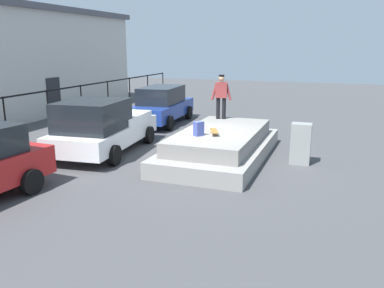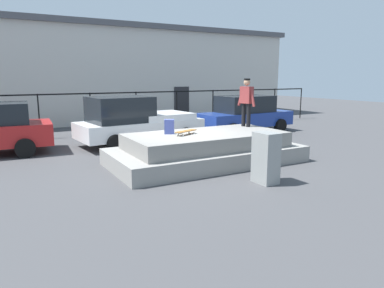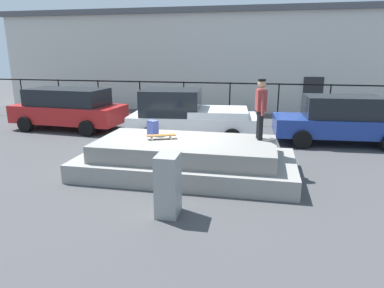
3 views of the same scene
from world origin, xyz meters
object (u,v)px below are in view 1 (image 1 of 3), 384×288
at_px(car_white_pickup_mid, 102,126).
at_px(utility_box, 301,144).
at_px(skateboarder, 221,94).
at_px(skateboard, 214,131).
at_px(car_blue_sedan_far, 162,105).
at_px(backpack, 199,129).

xyz_separation_m(car_white_pickup_mid, utility_box, (1.01, -6.45, -0.28)).
height_order(skateboarder, skateboard, skateboarder).
bearing_deg(utility_box, skateboarder, 59.39).
bearing_deg(skateboarder, car_blue_sedan_far, 52.90).
xyz_separation_m(backpack, car_white_pickup_mid, (0.24, 3.55, -0.23)).
relative_size(car_white_pickup_mid, utility_box, 3.90).
bearing_deg(skateboard, car_blue_sedan_far, 38.17).
distance_m(skateboard, car_blue_sedan_far, 6.92).
bearing_deg(car_white_pickup_mid, utility_box, -81.10).
bearing_deg(utility_box, skateboard, 108.22).
relative_size(skateboarder, car_white_pickup_mid, 0.33).
bearing_deg(skateboarder, backpack, -176.67).
relative_size(backpack, car_blue_sedan_far, 0.09).
distance_m(car_white_pickup_mid, utility_box, 6.53).
xyz_separation_m(skateboarder, skateboard, (-2.62, -0.55, -0.83)).
xyz_separation_m(skateboard, utility_box, (0.89, -2.52, -0.39)).
xyz_separation_m(skateboard, backpack, (-0.36, 0.38, 0.12)).
height_order(skateboard, backpack, backpack).
xyz_separation_m(car_white_pickup_mid, car_blue_sedan_far, (5.55, 0.35, -0.04)).
height_order(skateboard, car_white_pickup_mid, car_white_pickup_mid).
bearing_deg(backpack, skateboard, 163.79).
xyz_separation_m(skateboarder, backpack, (-2.98, -0.17, -0.71)).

